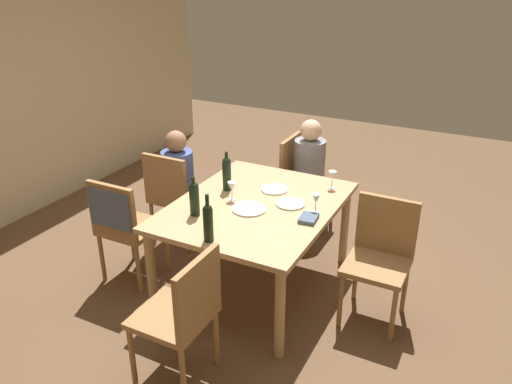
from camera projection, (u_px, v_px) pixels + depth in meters
ground_plane at (256, 284)px, 4.23m from camera, size 10.00×10.00×0.00m
dining_table at (256, 213)px, 3.95m from camera, size 1.50×1.18×0.74m
chair_right_end at (300, 176)px, 4.96m from camera, size 0.44×0.44×0.92m
chair_far_right at (174, 193)px, 4.61m from camera, size 0.44×0.44×0.92m
chair_near at (381, 252)px, 3.67m from camera, size 0.44×0.44×0.92m
chair_far_left at (120, 219)px, 4.01m from camera, size 0.46×0.44×0.92m
chair_left_end at (184, 311)px, 3.05m from camera, size 0.44×0.44×0.92m
person_woman_host at (312, 168)px, 4.86m from camera, size 0.30×0.34×1.12m
person_man_bearded at (180, 178)px, 4.66m from camera, size 0.33×0.29×1.10m
wine_bottle_tall_green at (194, 197)px, 3.69m from camera, size 0.07×0.07×0.30m
wine_bottle_dark_red at (227, 173)px, 4.10m from camera, size 0.07×0.07×0.33m
wine_bottle_short_olive at (208, 221)px, 3.34m from camera, size 0.07×0.07×0.34m
wine_glass_near_left at (316, 199)px, 3.74m from camera, size 0.07×0.07×0.15m
wine_glass_centre at (332, 176)px, 4.15m from camera, size 0.07×0.07×0.15m
wine_glass_near_right at (232, 187)px, 3.95m from camera, size 0.07×0.07×0.15m
dinner_plate_host at (250, 209)px, 3.82m from camera, size 0.26×0.26×0.01m
dinner_plate_guest_left at (274, 189)px, 4.15m from camera, size 0.22×0.22×0.01m
dinner_plate_guest_right at (290, 204)px, 3.90m from camera, size 0.23×0.23×0.01m
folded_napkin at (309, 218)px, 3.66m from camera, size 0.17×0.14×0.03m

